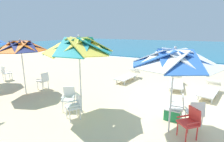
% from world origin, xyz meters
% --- Properties ---
extents(ground_plane, '(80.00, 80.00, 0.00)m').
position_xyz_m(ground_plane, '(0.00, 0.00, 0.00)').
color(ground_plane, beige).
extents(sea, '(80.00, 36.00, 0.10)m').
position_xyz_m(sea, '(0.00, 28.29, 0.05)').
color(sea, teal).
rests_on(sea, ground).
extents(surf_foam, '(80.00, 0.70, 0.01)m').
position_xyz_m(surf_foam, '(0.00, 9.99, 0.01)').
color(surf_foam, white).
rests_on(surf_foam, ground).
extents(beach_umbrella_0, '(2.37, 2.37, 2.49)m').
position_xyz_m(beach_umbrella_0, '(-0.30, -2.65, 2.16)').
color(beach_umbrella_0, silver).
rests_on(beach_umbrella_0, ground).
extents(plastic_chair_0, '(0.63, 0.63, 0.87)m').
position_xyz_m(plastic_chair_0, '(0.25, -2.67, 0.50)').
color(plastic_chair_0, red).
rests_on(plastic_chair_0, ground).
extents(plastic_chair_1, '(0.52, 0.49, 0.87)m').
position_xyz_m(plastic_chair_1, '(-0.18, -1.80, 0.50)').
color(plastic_chair_1, white).
rests_on(plastic_chair_1, ground).
extents(plastic_chair_2, '(0.59, 0.61, 0.87)m').
position_xyz_m(plastic_chair_2, '(0.34, -2.04, 0.50)').
color(plastic_chair_2, white).
rests_on(plastic_chair_2, ground).
extents(beach_umbrella_1, '(2.35, 2.35, 2.76)m').
position_xyz_m(beach_umbrella_1, '(-3.30, -2.90, 2.38)').
color(beach_umbrella_1, silver).
rests_on(beach_umbrella_1, ground).
extents(plastic_chair_3, '(0.61, 0.62, 0.87)m').
position_xyz_m(plastic_chair_3, '(-3.88, -2.91, 0.50)').
color(plastic_chair_3, white).
rests_on(plastic_chair_3, ground).
extents(plastic_chair_4, '(0.61, 0.62, 0.87)m').
position_xyz_m(plastic_chair_4, '(-3.20, -3.35, 0.50)').
color(plastic_chair_4, white).
rests_on(plastic_chair_4, ground).
extents(beach_umbrella_2, '(2.20, 2.20, 2.55)m').
position_xyz_m(beach_umbrella_2, '(-6.83, -2.60, 2.21)').
color(beach_umbrella_2, silver).
rests_on(beach_umbrella_2, ground).
extents(plastic_chair_5, '(0.48, 0.45, 0.87)m').
position_xyz_m(plastic_chair_5, '(-6.57, -1.78, 0.50)').
color(plastic_chair_5, white).
rests_on(plastic_chair_5, ground).
extents(plastic_chair_6, '(0.52, 0.54, 0.87)m').
position_xyz_m(plastic_chair_6, '(-9.86, -1.73, 0.50)').
color(plastic_chair_6, white).
rests_on(plastic_chair_6, ground).
extents(sun_lounger_1, '(1.00, 2.22, 0.62)m').
position_xyz_m(sun_lounger_1, '(0.74, 1.19, 0.28)').
color(sun_lounger_1, white).
rests_on(sun_lounger_1, ground).
extents(sun_lounger_2, '(0.94, 2.22, 0.62)m').
position_xyz_m(sun_lounger_2, '(-0.78, 1.75, 0.28)').
color(sun_lounger_2, white).
rests_on(sun_lounger_2, ground).
extents(sun_lounger_3, '(0.84, 2.20, 0.62)m').
position_xyz_m(sun_lounger_3, '(-3.50, 1.73, 0.28)').
color(sun_lounger_3, white).
rests_on(sun_lounger_3, ground).
extents(cooler_box, '(0.50, 0.34, 0.40)m').
position_xyz_m(cooler_box, '(-0.34, -1.88, 0.20)').
color(cooler_box, '#238C4C').
rests_on(cooler_box, ground).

